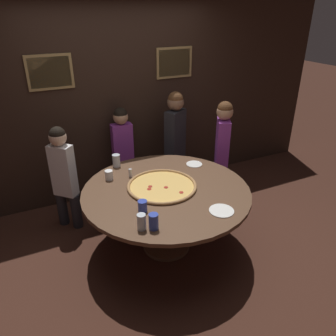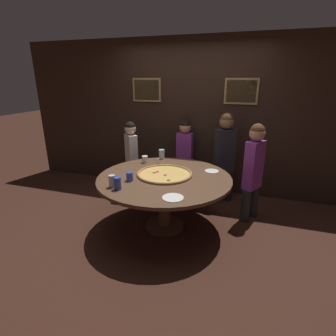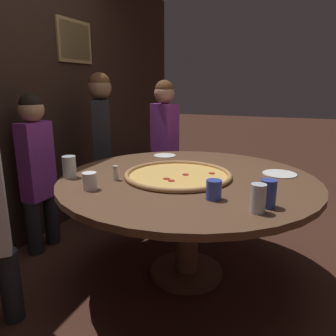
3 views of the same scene
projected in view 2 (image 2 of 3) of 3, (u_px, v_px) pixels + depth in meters
The scene contains 16 objects.
ground_plane at pixel (165, 226), 3.63m from camera, with size 24.00×24.00×0.00m, color #422319.
back_wall at pixel (191, 117), 4.52m from camera, with size 6.40×0.08×2.60m.
dining_table at pixel (164, 185), 3.43m from camera, with size 1.73×1.73×0.74m.
giant_pizza at pixel (165, 174), 3.45m from camera, with size 0.73×0.73×0.03m.
drink_cup_near_right at pixel (118, 183), 2.98m from camera, with size 0.08×0.08×0.14m, color #384CB7.
drink_cup_far_left at pixel (145, 159), 3.93m from camera, with size 0.09×0.09×0.10m, color white.
drink_cup_front_edge at pixel (130, 176), 3.24m from camera, with size 0.09×0.09×0.11m, color #384CB7.
drink_cup_far_right at pixel (162, 154), 4.12m from camera, with size 0.09×0.09×0.15m, color silver.
drink_cup_beside_pizza at pixel (112, 181), 3.04m from camera, with size 0.08×0.08×0.15m, color silver.
white_plate_right_side at pixel (212, 171), 3.58m from camera, with size 0.19×0.19×0.01m, color white.
white_plate_left_side at pixel (173, 198), 2.78m from camera, with size 0.23×0.23×0.01m, color white.
condiment_shaker at pixel (158, 162), 3.82m from camera, with size 0.04×0.04×0.10m.
diner_side_left at pixel (224, 153), 4.14m from camera, with size 0.38×0.30×1.45m.
diner_centre_back at pixel (131, 154), 4.44m from camera, with size 0.31×0.31×1.28m.
diner_far_right at pixel (185, 152), 4.53m from camera, with size 0.32×0.19×1.29m.
diner_far_left at pixel (254, 167), 3.60m from camera, with size 0.28×0.36×1.39m.
Camera 2 is at (1.02, -3.00, 1.95)m, focal length 28.00 mm.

